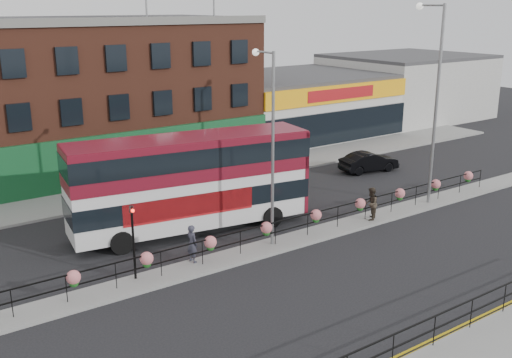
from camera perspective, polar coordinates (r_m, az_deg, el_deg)
ground at (r=29.33m, az=3.41°, el=-6.04°), size 120.00×120.00×0.00m
north_pavement at (r=38.85m, az=-7.70°, el=-0.39°), size 60.00×4.00×0.15m
median at (r=29.31m, az=3.41°, el=-5.90°), size 60.00×1.60×0.15m
yellow_line_inner at (r=23.35m, az=18.84°, el=-13.12°), size 60.00×0.10×0.01m
yellow_line_outer at (r=23.26m, az=19.20°, el=-13.28°), size 60.00×0.10×0.01m
brick_building at (r=43.50m, az=-17.64°, el=7.60°), size 25.00×12.21×10.30m
supermarket at (r=53.35m, az=3.56°, el=7.11°), size 15.00×12.25×5.30m
warehouse_east at (r=63.56m, az=14.06°, el=8.60°), size 14.50×12.00×6.30m
median_railing at (r=28.95m, az=3.44°, el=-4.13°), size 30.04×0.56×1.23m
south_railing at (r=21.25m, az=16.68°, el=-13.05°), size 20.04×0.05×1.12m
double_decker_bus at (r=30.00m, az=-6.20°, el=0.51°), size 12.43×4.67×4.91m
car at (r=42.05m, az=10.71°, el=1.62°), size 2.88×4.66×1.37m
pedestrian_a at (r=26.65m, az=-6.10°, el=-6.13°), size 0.75×0.60×1.72m
pedestrian_b at (r=32.14m, az=10.90°, el=-2.32°), size 1.49×1.48×1.76m
lamp_column_west at (r=27.31m, az=1.33°, el=4.43°), size 0.33×1.59×9.06m
lamp_column_east at (r=34.72m, az=16.55°, el=8.32°), size 0.40×1.95×11.09m
traffic_light_median at (r=24.89m, az=-11.68°, el=-4.43°), size 0.15×0.28×3.65m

